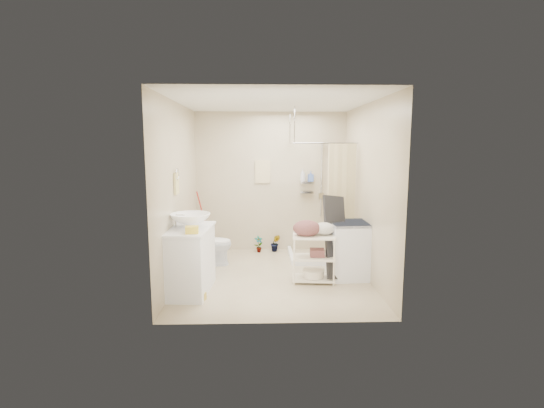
{
  "coord_description": "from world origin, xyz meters",
  "views": [
    {
      "loc": [
        -0.19,
        -5.78,
        1.97
      ],
      "look_at": [
        -0.01,
        0.25,
        1.08
      ],
      "focal_mm": 26.0,
      "sensor_mm": 36.0,
      "label": 1
    }
  ],
  "objects_px": {
    "vanity": "(190,260)",
    "washing_machine": "(349,250)",
    "laundry_rack": "(314,254)",
    "toilet": "(210,244)"
  },
  "relations": [
    {
      "from": "vanity",
      "to": "washing_machine",
      "type": "height_order",
      "value": "vanity"
    },
    {
      "from": "washing_machine",
      "to": "laundry_rack",
      "type": "relative_size",
      "value": 1.01
    },
    {
      "from": "washing_machine",
      "to": "laundry_rack",
      "type": "xyz_separation_m",
      "value": [
        -0.56,
        -0.2,
        -0.01
      ]
    },
    {
      "from": "vanity",
      "to": "washing_machine",
      "type": "relative_size",
      "value": 1.19
    },
    {
      "from": "vanity",
      "to": "toilet",
      "type": "relative_size",
      "value": 1.39
    },
    {
      "from": "toilet",
      "to": "washing_machine",
      "type": "relative_size",
      "value": 0.85
    },
    {
      "from": "vanity",
      "to": "laundry_rack",
      "type": "xyz_separation_m",
      "value": [
        1.74,
        0.33,
        -0.02
      ]
    },
    {
      "from": "vanity",
      "to": "toilet",
      "type": "xyz_separation_m",
      "value": [
        0.12,
        1.21,
        -0.08
      ]
    },
    {
      "from": "toilet",
      "to": "laundry_rack",
      "type": "relative_size",
      "value": 0.87
    },
    {
      "from": "vanity",
      "to": "washing_machine",
      "type": "distance_m",
      "value": 2.36
    }
  ]
}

